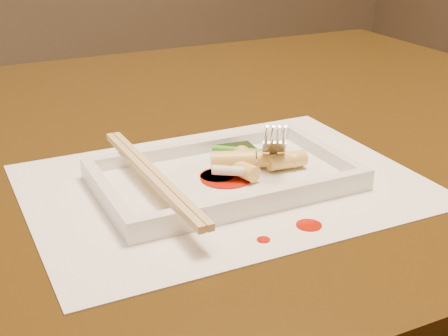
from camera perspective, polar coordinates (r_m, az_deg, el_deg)
name	(u,v)px	position (r m, az deg, el deg)	size (l,w,h in m)	color
table	(134,209)	(0.83, -8.21, -3.76)	(1.40, 0.90, 0.75)	black
placemat	(224,184)	(0.65, 0.00, -1.52)	(0.40, 0.30, 0.00)	white
sauce_splatter_a	(309,225)	(0.57, 7.77, -5.20)	(0.02, 0.02, 0.00)	#A51304
sauce_splatter_b	(264,240)	(0.55, 3.63, -6.56)	(0.01, 0.01, 0.00)	#A51304
plate_base	(224,180)	(0.65, 0.00, -1.14)	(0.26, 0.16, 0.01)	white
plate_rim_far	(195,147)	(0.71, -2.63, 1.92)	(0.26, 0.01, 0.01)	white
plate_rim_near	(259,199)	(0.58, 3.18, -2.86)	(0.26, 0.01, 0.01)	white
plate_rim_left	(107,193)	(0.60, -10.64, -2.30)	(0.01, 0.14, 0.01)	white
plate_rim_right	(324,151)	(0.70, 9.14, 1.53)	(0.01, 0.14, 0.01)	white
veg_piece	(237,152)	(0.69, 1.16, 1.50)	(0.04, 0.03, 0.01)	black
scallion_white	(232,171)	(0.63, 0.72, -0.26)	(0.01, 0.01, 0.04)	#EAEACC
scallion_green	(251,152)	(0.68, 2.47, 1.46)	(0.01, 0.01, 0.09)	#289017
chopstick_a	(148,176)	(0.61, -6.94, -0.69)	(0.01, 0.25, 0.01)	#D8B26C
chopstick_b	(156,174)	(0.61, -6.23, -0.55)	(0.01, 0.25, 0.01)	#D8B26C
fork	(276,95)	(0.67, 4.78, 6.66)	(0.09, 0.10, 0.14)	silver
sauce_blob_0	(226,178)	(0.64, 0.21, -0.89)	(0.05, 0.05, 0.00)	#A51304
sauce_blob_1	(217,175)	(0.65, -0.61, -0.69)	(0.04, 0.04, 0.00)	#A51304
rice_cake_0	(287,160)	(0.66, 5.77, 0.70)	(0.02, 0.02, 0.04)	#FCE075
rice_cake_1	(277,159)	(0.66, 4.83, 0.79)	(0.02, 0.02, 0.04)	#FCE075
rice_cake_2	(233,160)	(0.65, 0.83, 0.73)	(0.02, 0.02, 0.05)	#FCE075
rice_cake_3	(240,168)	(0.64, 1.45, -0.02)	(0.02, 0.02, 0.05)	#FCE075
rice_cake_4	(242,160)	(0.66, 1.62, 0.71)	(0.02, 0.02, 0.04)	#FCE075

